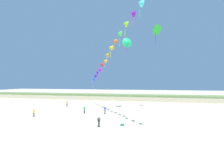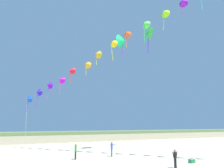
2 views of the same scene
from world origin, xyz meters
The scene contains 8 objects.
dune_ridge centered at (0.00, 40.85, 1.07)m, with size 120.00×8.33×2.15m.
person_near_left centered at (0.06, 13.94, 0.98)m, with size 0.42×0.52×1.69m.
person_near_right centered at (1.49, 4.69, 0.92)m, with size 0.55×0.22×1.59m.
person_far_right centered at (-4.54, 13.63, 0.95)m, with size 0.41×0.51×1.65m.
kite_banner_string centered at (1.76, 14.39, 14.84)m, with size 20.43×30.38×22.29m.
large_kite_low_lead centered at (4.44, 18.75, 16.54)m, with size 2.66×2.19×3.88m.
large_kite_mid_trail centered at (11.13, 21.11, 19.87)m, with size 3.17×3.12×4.98m.
beach_cooler centered at (4.92, 6.14, 0.21)m, with size 0.58×0.41×0.46m.
Camera 2 is at (-13.31, -11.79, 3.77)m, focal length 38.00 mm.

